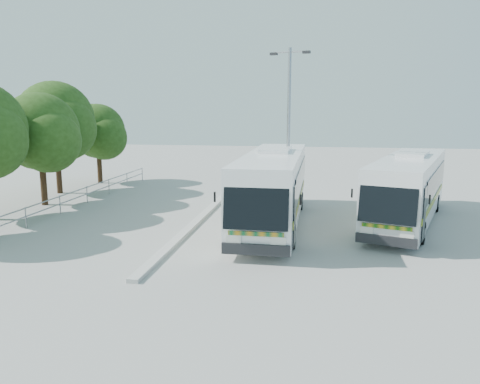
% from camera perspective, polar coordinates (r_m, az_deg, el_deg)
% --- Properties ---
extents(ground, '(100.00, 100.00, 0.00)m').
position_cam_1_polar(ground, '(20.61, -0.66, -5.53)').
color(ground, gray).
rests_on(ground, ground).
extents(kerb_divider, '(0.40, 16.00, 0.15)m').
position_cam_1_polar(kerb_divider, '(22.96, -5.46, -3.74)').
color(kerb_divider, '#B2B2AD').
rests_on(kerb_divider, ground).
extents(railing, '(0.06, 22.00, 1.00)m').
position_cam_1_polar(railing, '(27.54, -20.08, -0.57)').
color(railing, gray).
rests_on(railing, ground).
extents(tree_far_c, '(4.97, 4.69, 6.49)m').
position_cam_1_polar(tree_far_c, '(29.18, -23.10, 6.77)').
color(tree_far_c, '#382314').
rests_on(tree_far_c, ground).
extents(tree_far_d, '(5.62, 5.30, 7.33)m').
position_cam_1_polar(tree_far_d, '(32.93, -21.49, 8.15)').
color(tree_far_d, '#382314').
rests_on(tree_far_d, ground).
extents(tree_far_e, '(4.54, 4.28, 5.92)m').
position_cam_1_polar(tree_far_e, '(36.60, -16.86, 7.09)').
color(tree_far_e, '#382314').
rests_on(tree_far_e, ground).
extents(coach_main, '(2.71, 12.47, 3.45)m').
position_cam_1_polar(coach_main, '(22.59, 4.07, 0.76)').
color(coach_main, white).
rests_on(coach_main, ground).
extents(coach_adjacent, '(5.74, 11.77, 3.23)m').
position_cam_1_polar(coach_adjacent, '(24.34, 19.84, 0.56)').
color(coach_adjacent, silver).
rests_on(coach_adjacent, ground).
extents(lamppost, '(2.05, 0.77, 8.53)m').
position_cam_1_polar(lamppost, '(24.08, 5.94, 8.05)').
color(lamppost, '#999CA1').
rests_on(lamppost, ground).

